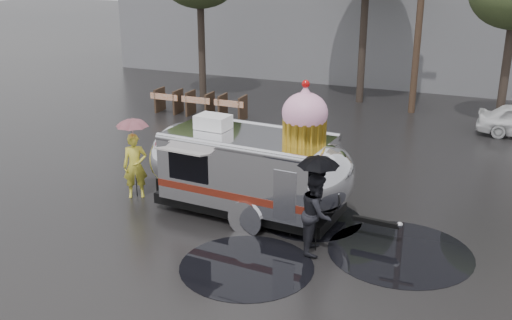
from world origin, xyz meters
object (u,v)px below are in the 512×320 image
at_px(person_left, 135,166).
at_px(tripod, 303,203).
at_px(person_right, 317,213).
at_px(airstream_trailer, 252,166).

bearing_deg(person_left, tripod, -37.51).
bearing_deg(person_right, airstream_trailer, 48.33).
bearing_deg(tripod, person_right, -47.52).
relative_size(person_right, tripod, 1.26).
relative_size(person_left, person_right, 0.98).
distance_m(airstream_trailer, person_left, 3.46).
bearing_deg(airstream_trailer, person_left, -172.86).
distance_m(airstream_trailer, tripod, 1.83).
height_order(airstream_trailer, person_left, airstream_trailer).
bearing_deg(person_right, tripod, 30.71).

